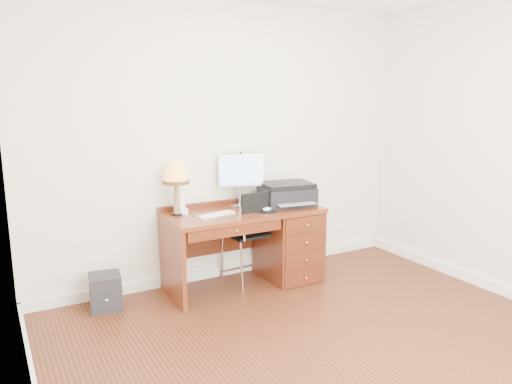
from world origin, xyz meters
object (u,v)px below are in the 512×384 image
phone (183,207)px  equipment_box (106,292)px  printer (287,194)px  leg_lamp (176,176)px  chair (251,227)px  monitor (240,173)px  desk (273,239)px

phone → equipment_box: bearing=-160.1°
printer → leg_lamp: size_ratio=1.13×
equipment_box → printer: bearing=5.6°
printer → chair: size_ratio=0.59×
leg_lamp → equipment_box: bearing=-176.8°
monitor → equipment_box: (-1.38, -0.11, -0.92)m
monitor → equipment_box: monitor is taller
phone → chair: (0.65, -0.13, -0.24)m
monitor → printer: (0.42, -0.20, -0.21)m
desk → chair: bearing=174.0°
printer → phone: (-1.05, 0.15, -0.05)m
phone → chair: bearing=4.2°
leg_lamp → chair: bearing=-8.8°
leg_lamp → desk: bearing=-8.1°
chair → equipment_box: (-1.40, 0.07, -0.41)m
leg_lamp → equipment_box: leg_lamp is taller
printer → leg_lamp: bearing=-178.3°
desk → equipment_box: bearing=176.6°
desk → chair: (-0.23, 0.02, 0.16)m
chair → printer: bearing=-7.0°
desk → monitor: 0.74m
leg_lamp → chair: leg_lamp is taller
desk → printer: size_ratio=2.70×
monitor → equipment_box: bearing=-155.6°
desk → printer: (0.17, 0.01, 0.45)m
desk → printer: printer is taller
desk → equipment_box: size_ratio=4.87×
phone → chair: phone is taller
monitor → phone: (-0.63, -0.05, -0.26)m
monitor → leg_lamp: 0.69m
leg_lamp → phone: bearing=17.9°
printer → monitor: bearing=162.7°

